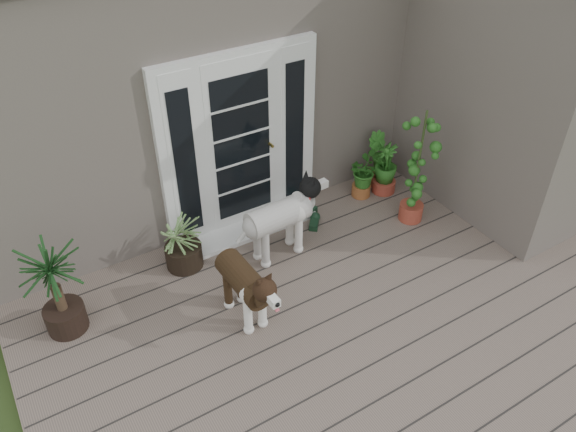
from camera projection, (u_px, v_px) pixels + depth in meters
deck at (368, 336)px, 5.56m from camera, size 6.20×4.60×0.12m
house_main at (181, 50)px, 7.54m from camera, size 7.40×4.00×3.10m
house_wing at (518, 88)px, 6.60m from camera, size 1.60×2.40×3.10m
door_unit at (240, 144)px, 6.28m from camera, size 1.90×0.14×2.15m
door_step at (253, 227)px, 6.78m from camera, size 1.60×0.40×0.05m
brindle_dog at (244, 289)px, 5.46m from camera, size 0.41×0.90×0.74m
white_dog at (278, 226)px, 6.19m from camera, size 0.98×0.47×0.80m
spider_plant at (182, 240)px, 6.07m from camera, size 0.75×0.75×0.72m
yucca at (56, 288)px, 5.24m from camera, size 0.87×0.87×1.06m
herb_a at (362, 178)px, 7.20m from camera, size 0.54×0.54×0.52m
herb_b at (379, 166)px, 7.42m from camera, size 0.50×0.50×0.53m
herb_c at (385, 173)px, 7.27m from camera, size 0.44×0.44×0.55m
sapling at (418, 166)px, 6.50m from camera, size 0.52×0.52×1.51m
clog_left at (306, 206)px, 7.08m from camera, size 0.25×0.37×0.10m
clog_right at (314, 222)px, 6.83m from camera, size 0.31×0.32×0.09m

